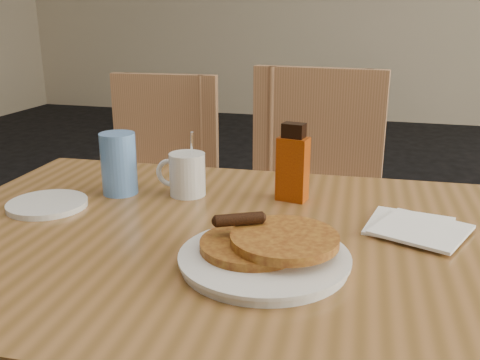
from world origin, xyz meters
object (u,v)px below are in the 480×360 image
object	(u,v)px
main_table	(246,256)
syrup_bottle	(293,165)
chair_main_far	(311,192)
chair_wall_extra	(157,175)
blue_tumbler	(119,164)
coffee_mug	(186,173)
pancake_plate	(265,252)

from	to	relation	value
main_table	syrup_bottle	distance (m)	0.25
chair_main_far	chair_wall_extra	size ratio (longest dim) A/B	1.06
main_table	blue_tumbler	bearing A→B (deg)	154.88
syrup_bottle	blue_tumbler	xyz separation A→B (m)	(-0.38, -0.06, -0.01)
main_table	syrup_bottle	xyz separation A→B (m)	(0.05, 0.21, 0.12)
chair_wall_extra	blue_tumbler	xyz separation A→B (m)	(0.26, -0.76, 0.27)
chair_wall_extra	syrup_bottle	distance (m)	0.99
main_table	chair_main_far	world-z (taller)	chair_main_far
main_table	coffee_mug	distance (m)	0.28
syrup_bottle	blue_tumbler	size ratio (longest dim) A/B	1.23
pancake_plate	blue_tumbler	size ratio (longest dim) A/B	2.02
chair_wall_extra	main_table	bearing A→B (deg)	-60.81
chair_main_far	syrup_bottle	world-z (taller)	chair_main_far
chair_wall_extra	pancake_plate	size ratio (longest dim) A/B	3.30
main_table	coffee_mug	size ratio (longest dim) A/B	8.89
main_table	coffee_mug	bearing A→B (deg)	134.99
pancake_plate	main_table	bearing A→B (deg)	120.42
pancake_plate	syrup_bottle	distance (m)	0.32
chair_main_far	blue_tumbler	size ratio (longest dim) A/B	7.04
main_table	chair_wall_extra	world-z (taller)	chair_wall_extra
syrup_bottle	blue_tumbler	world-z (taller)	syrup_bottle
pancake_plate	blue_tumbler	xyz separation A→B (m)	(-0.39, 0.26, 0.05)
syrup_bottle	main_table	bearing A→B (deg)	-92.09
main_table	blue_tumbler	world-z (taller)	blue_tumbler
coffee_mug	chair_wall_extra	bearing A→B (deg)	123.66
pancake_plate	syrup_bottle	size ratio (longest dim) A/B	1.65
pancake_plate	chair_main_far	bearing A→B (deg)	92.95
coffee_mug	blue_tumbler	bearing A→B (deg)	-163.82
chair_wall_extra	coffee_mug	world-z (taller)	chair_wall_extra
chair_wall_extra	blue_tumbler	size ratio (longest dim) A/B	6.66
main_table	pancake_plate	world-z (taller)	pancake_plate
coffee_mug	syrup_bottle	size ratio (longest dim) A/B	0.88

